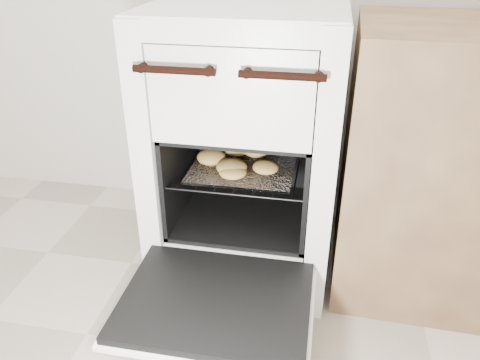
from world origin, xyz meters
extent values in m
cube|color=silver|center=(0.07, 1.19, 0.44)|extent=(0.57, 0.61, 0.88)
cylinder|color=black|center=(-0.06, 0.87, 0.76)|extent=(0.21, 0.02, 0.02)
cylinder|color=black|center=(0.20, 0.87, 0.76)|extent=(0.21, 0.02, 0.02)
cube|color=black|center=(0.07, 0.70, 0.20)|extent=(0.50, 0.38, 0.02)
cube|color=silver|center=(0.07, 0.70, 0.18)|extent=(0.52, 0.40, 0.02)
cylinder|color=black|center=(-0.14, 1.12, 0.39)|extent=(0.01, 0.40, 0.01)
cylinder|color=black|center=(0.27, 1.12, 0.39)|extent=(0.01, 0.40, 0.01)
cylinder|color=black|center=(0.07, 0.93, 0.39)|extent=(0.41, 0.01, 0.01)
cylinder|color=black|center=(0.07, 1.31, 0.39)|extent=(0.41, 0.01, 0.01)
cylinder|color=black|center=(-0.10, 1.12, 0.39)|extent=(0.01, 0.38, 0.01)
cylinder|color=black|center=(-0.05, 1.12, 0.39)|extent=(0.01, 0.38, 0.01)
cylinder|color=black|center=(0.01, 1.12, 0.39)|extent=(0.01, 0.38, 0.01)
cylinder|color=black|center=(0.07, 1.12, 0.39)|extent=(0.01, 0.38, 0.01)
cylinder|color=black|center=(0.13, 1.12, 0.39)|extent=(0.01, 0.38, 0.01)
cylinder|color=black|center=(0.18, 1.12, 0.39)|extent=(0.01, 0.38, 0.01)
cylinder|color=black|center=(0.24, 1.12, 0.39)|extent=(0.01, 0.38, 0.01)
cube|color=white|center=(0.07, 1.10, 0.40)|extent=(0.33, 0.29, 0.01)
ellipsoid|color=tan|center=(0.10, 1.18, 0.43)|extent=(0.14, 0.14, 0.05)
ellipsoid|color=tan|center=(0.03, 1.18, 0.43)|extent=(0.13, 0.13, 0.05)
ellipsoid|color=tan|center=(0.15, 1.07, 0.42)|extent=(0.09, 0.09, 0.04)
ellipsoid|color=tan|center=(-0.04, 1.10, 0.43)|extent=(0.11, 0.11, 0.04)
ellipsoid|color=tan|center=(0.04, 1.04, 0.43)|extent=(0.13, 0.13, 0.04)
ellipsoid|color=tan|center=(0.05, 1.02, 0.42)|extent=(0.12, 0.12, 0.03)
camera|label=1|loc=(0.31, -0.22, 1.07)|focal=35.00mm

